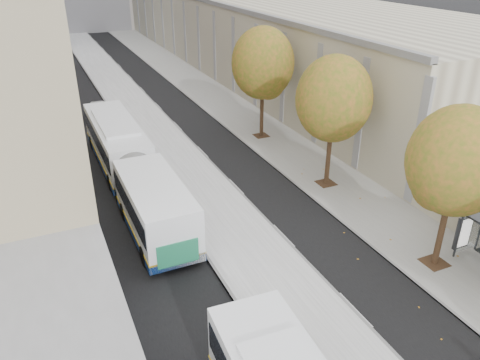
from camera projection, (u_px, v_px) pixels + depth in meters
bus_platform at (154, 133)px, 36.97m from camera, size 4.25×150.00×0.15m
sidewalk at (246, 120)px, 39.94m from camera, size 4.75×150.00×0.08m
building_tan at (232, 20)px, 66.01m from camera, size 18.00×92.00×8.00m
tree_c at (457, 161)px, 19.47m from camera, size 4.20×4.20×7.28m
tree_d at (334, 99)px, 26.72m from camera, size 4.40×4.40×7.60m
tree_e at (263, 63)px, 33.96m from camera, size 4.60×4.60×7.92m
bus_far at (131, 165)px, 27.74m from camera, size 2.74×18.10×3.02m
distant_car at (98, 111)px, 40.16m from camera, size 2.01×4.11×1.35m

